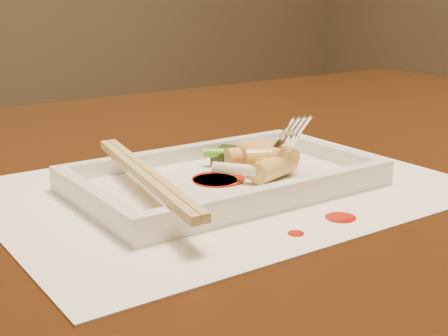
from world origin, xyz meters
TOP-DOWN VIEW (x-y plane):
  - table at (0.00, 0.00)m, footprint 1.40×0.90m
  - placemat at (-0.10, -0.07)m, footprint 0.40×0.30m
  - sauce_splatter_a at (-0.07, -0.18)m, footprint 0.02×0.02m
  - sauce_splatter_b at (-0.12, -0.19)m, footprint 0.01×0.01m
  - plate_base at (-0.10, -0.07)m, footprint 0.26×0.16m
  - plate_rim_far at (-0.10, 0.01)m, footprint 0.26×0.01m
  - plate_rim_near at (-0.10, -0.14)m, footprint 0.26×0.01m
  - plate_rim_left at (-0.22, -0.07)m, footprint 0.01×0.14m
  - plate_rim_right at (0.03, -0.07)m, footprint 0.01×0.14m
  - veg_piece at (-0.06, -0.03)m, footprint 0.05×0.05m
  - scallion_white at (-0.09, -0.08)m, footprint 0.03×0.04m
  - scallion_green at (-0.05, -0.05)m, footprint 0.07×0.06m
  - chopstick_a at (-0.18, -0.07)m, footprint 0.05×0.23m
  - chopstick_b at (-0.17, -0.07)m, footprint 0.05×0.23m
  - fork at (-0.03, -0.05)m, footprint 0.09×0.10m
  - sauce_blob_0 at (-0.11, -0.07)m, footprint 0.04×0.04m
  - sauce_blob_1 at (-0.10, -0.07)m, footprint 0.05×0.05m
  - rice_cake_0 at (-0.02, -0.05)m, footprint 0.02×0.05m
  - rice_cake_1 at (-0.06, -0.05)m, footprint 0.05×0.03m
  - rice_cake_2 at (-0.05, -0.07)m, footprint 0.03×0.05m
  - rice_cake_3 at (-0.06, -0.07)m, footprint 0.04×0.05m
  - rice_cake_4 at (-0.06, -0.09)m, footprint 0.05×0.03m
  - rice_cake_5 at (-0.06, -0.08)m, footprint 0.04×0.04m

SIDE VIEW (x-z plane):
  - table at x=0.00m, z-range 0.27..1.02m
  - placemat at x=-0.10m, z-range 0.75..0.75m
  - sauce_splatter_a at x=-0.07m, z-range 0.75..0.75m
  - sauce_splatter_b at x=-0.12m, z-range 0.75..0.75m
  - plate_base at x=-0.10m, z-range 0.75..0.76m
  - sauce_blob_0 at x=-0.11m, z-range 0.76..0.76m
  - sauce_blob_1 at x=-0.10m, z-range 0.76..0.76m
  - plate_rim_far at x=-0.10m, z-range 0.76..0.77m
  - plate_rim_near at x=-0.10m, z-range 0.76..0.77m
  - plate_rim_left at x=-0.22m, z-range 0.76..0.77m
  - plate_rim_right at x=0.03m, z-range 0.76..0.77m
  - veg_piece at x=-0.06m, z-range 0.76..0.77m
  - rice_cake_0 at x=-0.02m, z-range 0.76..0.78m
  - rice_cake_1 at x=-0.06m, z-range 0.76..0.78m
  - rice_cake_3 at x=-0.06m, z-range 0.76..0.78m
  - rice_cake_4 at x=-0.06m, z-range 0.76..0.78m
  - scallion_white at x=-0.09m, z-range 0.77..0.78m
  - scallion_green at x=-0.05m, z-range 0.77..0.78m
  - rice_cake_2 at x=-0.05m, z-range 0.77..0.79m
  - rice_cake_5 at x=-0.06m, z-range 0.77..0.79m
  - chopstick_a at x=-0.18m, z-range 0.77..0.78m
  - chopstick_b at x=-0.17m, z-range 0.77..0.78m
  - fork at x=-0.03m, z-range 0.76..0.90m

